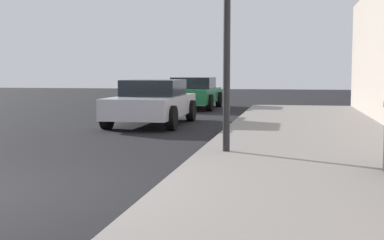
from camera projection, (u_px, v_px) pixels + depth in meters
sidewalk at (330, 203)px, 5.79m from camera, size 4.00×32.00×0.15m
car_silver at (152, 102)px, 15.07m from camera, size 1.95×4.14×1.27m
car_green at (193, 93)px, 21.72m from camera, size 2.01×4.06×1.27m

